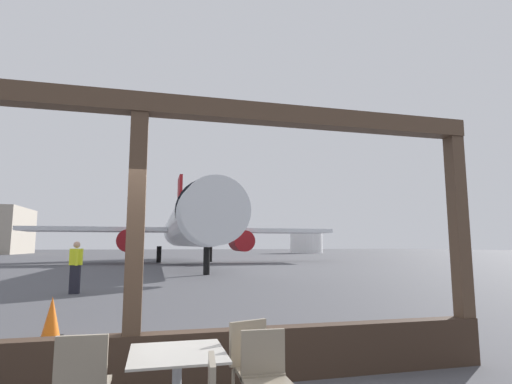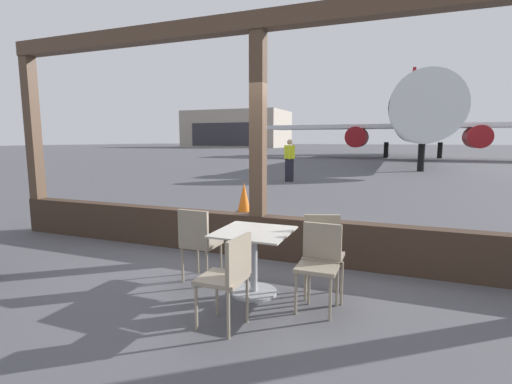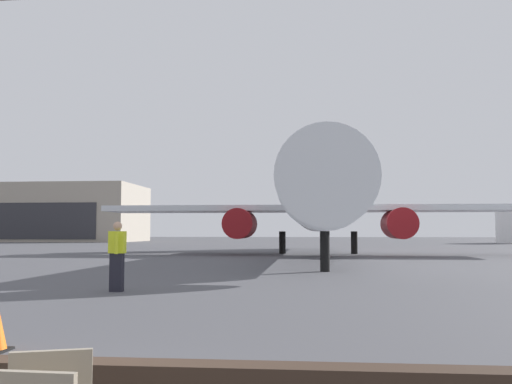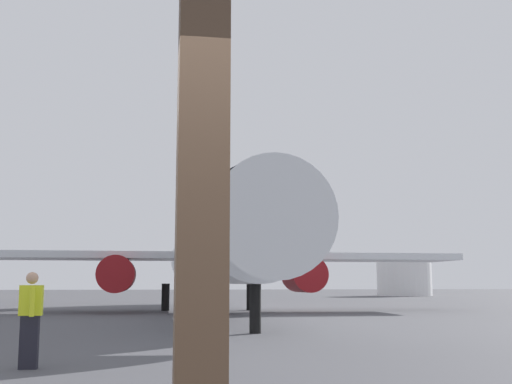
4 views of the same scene
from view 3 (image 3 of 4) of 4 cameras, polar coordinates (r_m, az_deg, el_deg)
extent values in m
plane|color=#4C4C51|center=(43.80, 2.31, -6.01)|extent=(220.00, 220.00, 0.00)
cylinder|color=silver|center=(35.34, 6.39, -1.13)|extent=(3.56, 30.25, 3.56)
cone|color=silver|center=(18.95, 7.17, 1.40)|extent=(3.38, 2.60, 3.38)
cylinder|color=black|center=(20.86, 7.01, 1.31)|extent=(3.63, 0.90, 3.63)
cube|color=silver|center=(37.43, -5.04, -1.76)|extent=(13.01, 4.20, 0.36)
cube|color=silver|center=(37.66, 17.69, -1.60)|extent=(13.01, 4.20, 0.36)
cylinder|color=maroon|center=(35.65, -1.63, -3.27)|extent=(1.90, 3.20, 1.90)
cylinder|color=maroon|center=(35.81, 14.41, -3.15)|extent=(1.90, 3.20, 1.90)
cube|color=maroon|center=(49.28, 6.11, 2.92)|extent=(0.36, 4.40, 5.20)
cylinder|color=black|center=(21.08, 7.05, -6.04)|extent=(0.36, 0.36, 1.51)
cylinder|color=black|center=(37.83, 2.71, -5.18)|extent=(0.44, 0.44, 1.51)
cylinder|color=black|center=(37.90, 10.01, -5.12)|extent=(0.44, 0.44, 1.51)
cube|color=black|center=(14.44, -14.04, -7.98)|extent=(0.32, 0.20, 0.95)
cube|color=yellow|center=(14.41, -13.99, -5.00)|extent=(0.40, 0.22, 0.55)
sphere|color=tan|center=(14.41, -13.96, -3.39)|extent=(0.22, 0.22, 0.22)
cylinder|color=yellow|center=(14.65, -13.90, -5.08)|extent=(0.09, 0.09, 0.52)
cylinder|color=yellow|center=(14.17, -14.09, -5.12)|extent=(0.09, 0.09, 0.52)
cube|color=#9E9384|center=(89.88, -19.16, -2.08)|extent=(23.24, 14.35, 8.51)
cube|color=#2D2D33|center=(83.33, -21.25, -2.77)|extent=(16.27, 0.10, 5.11)
camera|label=1|loc=(2.50, -112.11, 4.54)|focal=28.01mm
camera|label=2|loc=(1.42, -152.00, 12.71)|focal=26.09mm
camera|label=4|loc=(2.88, -59.94, -1.06)|focal=44.97mm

